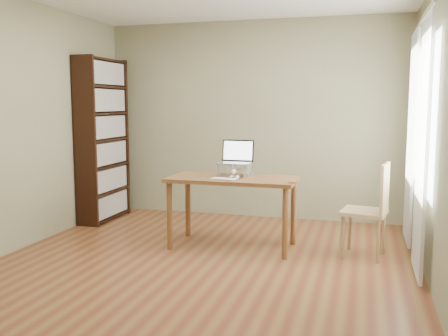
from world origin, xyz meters
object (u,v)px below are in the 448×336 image
Objects in this scene: bookshelf at (103,140)px; chair at (372,206)px; keyboard at (224,179)px; desk at (233,187)px; cat at (238,170)px; laptop at (236,157)px.

chair is (3.37, -0.76, -0.54)m from bookshelf.
desk is at bearing 90.21° from keyboard.
chair reaches higher than cat.
keyboard is at bearing -159.57° from chair.
desk is (1.96, -0.80, -0.40)m from bookshelf.
bookshelf is at bearing 177.52° from chair.
laptop is 0.71× the size of cat.
bookshelf reaches higher than cat.
cat is at bearing 73.23° from desk.
laptop is at bearing 90.48° from desk.
laptop reaches higher than cat.
keyboard is at bearing -94.25° from laptop.
chair is at bearing 18.10° from keyboard.
laptop is (0.00, 0.14, 0.30)m from desk.
chair reaches higher than keyboard.
desk is 1.42m from chair.
cat is at bearing -19.11° from bookshelf.
bookshelf reaches higher than desk.
chair is (1.41, -0.10, -0.43)m from laptop.
laptop is at bearing 93.22° from keyboard.
bookshelf is at bearing 158.23° from desk.
keyboard reaches higher than desk.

